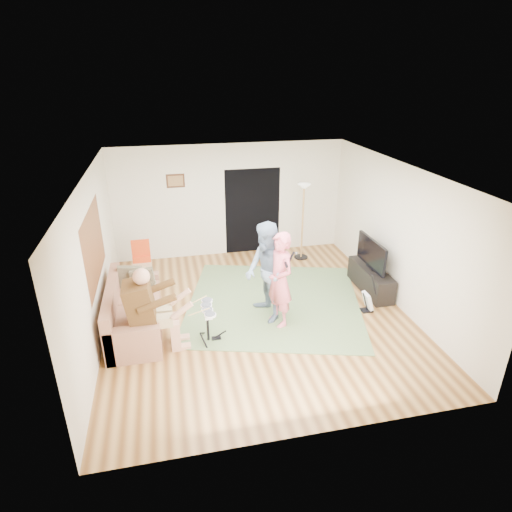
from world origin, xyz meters
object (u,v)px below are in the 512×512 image
at_px(guitar_spare, 368,301).
at_px(tv_cabinet, 371,279).
at_px(drum_kit, 208,326).
at_px(dining_chair, 143,269).
at_px(television, 371,253).
at_px(singer, 280,280).
at_px(guitarist, 267,273).
at_px(sofa, 130,315).
at_px(torchiere_lamp, 303,208).

xyz_separation_m(guitar_spare, tv_cabinet, (0.42, 0.76, 0.03)).
distance_m(drum_kit, dining_chair, 2.68).
bearing_deg(television, dining_chair, 163.41).
distance_m(singer, television, 2.28).
distance_m(singer, guitar_spare, 1.88).
xyz_separation_m(guitarist, television, (2.31, 0.56, -0.07)).
height_order(guitar_spare, dining_chair, dining_chair).
distance_m(guitarist, tv_cabinet, 2.52).
height_order(sofa, drum_kit, sofa).
distance_m(drum_kit, singer, 1.47).
relative_size(drum_kit, television, 0.60).
height_order(singer, tv_cabinet, singer).
height_order(guitarist, television, guitarist).
xyz_separation_m(singer, guitar_spare, (1.76, 0.04, -0.65)).
bearing_deg(drum_kit, torchiere_lamp, 48.79).
distance_m(drum_kit, guitarist, 1.40).
bearing_deg(dining_chair, sofa, -96.96).
distance_m(drum_kit, television, 3.66).
bearing_deg(guitarist, dining_chair, -140.42).
height_order(sofa, guitarist, guitarist).
xyz_separation_m(guitar_spare, torchiere_lamp, (-0.46, 2.67, 1.04)).
height_order(drum_kit, guitarist, guitarist).
bearing_deg(television, singer, -159.46).
distance_m(singer, dining_chair, 3.29).
xyz_separation_m(guitarist, dining_chair, (-2.25, 1.92, -0.59)).
relative_size(drum_kit, dining_chair, 0.72).
bearing_deg(guitarist, singer, 27.16).
distance_m(guitar_spare, dining_chair, 4.70).
relative_size(singer, dining_chair, 1.86).
height_order(guitarist, guitar_spare, guitarist).
bearing_deg(guitarist, tv_cabinet, 93.53).
xyz_separation_m(tv_cabinet, television, (-0.05, 0.00, 0.60)).
relative_size(sofa, torchiere_lamp, 1.15).
relative_size(guitarist, television, 1.63).
bearing_deg(drum_kit, sofa, 153.33).
relative_size(dining_chair, television, 0.83).
relative_size(dining_chair, tv_cabinet, 0.67).
bearing_deg(drum_kit, tv_cabinet, 17.14).
height_order(guitarist, dining_chair, guitarist).
relative_size(singer, television, 1.54).
bearing_deg(torchiere_lamp, singer, -115.63).
distance_m(guitarist, guitar_spare, 2.07).
distance_m(sofa, dining_chair, 1.80).
bearing_deg(tv_cabinet, sofa, -174.88).
xyz_separation_m(sofa, drum_kit, (1.29, -0.65, 0.01)).
bearing_deg(guitarist, television, 93.81).
relative_size(singer, tv_cabinet, 1.25).
height_order(singer, guitarist, guitarist).
relative_size(tv_cabinet, television, 1.24).
height_order(guitar_spare, television, television).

